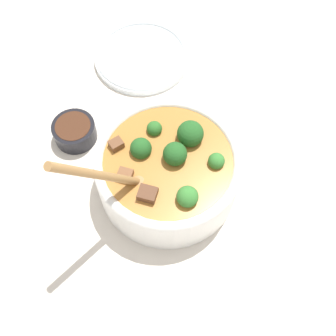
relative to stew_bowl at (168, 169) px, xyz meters
The scene contains 4 objects.
ground_plane 0.05m from the stew_bowl, 45.35° to the left, with size 4.00×4.00×0.00m, color silver.
stew_bowl is the anchor object (origin of this frame).
condiment_bowl 0.20m from the stew_bowl, 134.12° to the left, with size 0.08×0.08×0.04m.
empty_plate 0.30m from the stew_bowl, 84.32° to the left, with size 0.20×0.20×0.02m.
Camera 1 is at (-0.09, -0.31, 0.66)m, focal length 45.00 mm.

